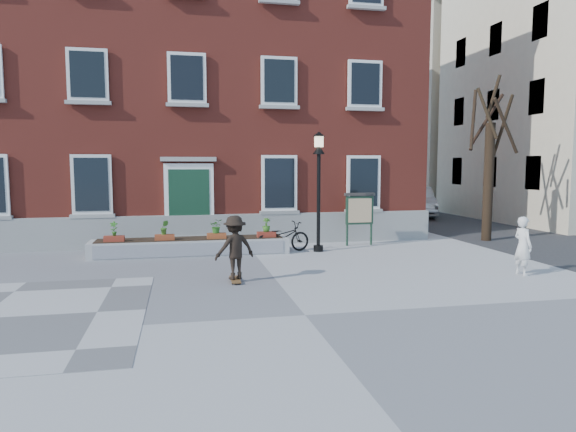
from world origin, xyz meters
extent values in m
plane|color=#9E9EA1|center=(0.00, 0.00, 0.00)|extent=(100.00, 100.00, 0.00)
imported|color=black|center=(0.96, 7.04, 0.50)|extent=(2.00, 1.11, 0.99)
imported|color=silver|center=(10.44, 17.02, 0.81)|extent=(3.17, 5.21, 1.62)
imported|color=white|center=(6.38, 2.35, 0.76)|extent=(0.42, 0.59, 1.53)
cube|color=#973529|center=(-2.00, 14.00, 6.00)|extent=(18.00, 10.00, 12.00)
cube|color=gray|center=(-2.00, 8.88, 0.55)|extent=(18.00, 0.24, 1.10)
cube|color=gray|center=(-2.00, 8.75, 0.10)|extent=(2.60, 0.80, 0.20)
cube|color=gray|center=(-2.00, 8.90, 0.30)|extent=(2.20, 0.50, 0.20)
cube|color=white|center=(-2.00, 8.92, 1.65)|extent=(1.70, 0.12, 2.50)
cube|color=#143823|center=(-2.00, 8.87, 1.55)|extent=(1.40, 0.06, 2.30)
cube|color=#999A95|center=(-2.00, 8.88, 3.05)|extent=(1.90, 0.25, 0.15)
cube|color=silver|center=(-5.20, 8.90, 2.20)|extent=(1.30, 0.10, 2.00)
cube|color=black|center=(-5.20, 8.85, 2.20)|extent=(1.08, 0.04, 1.78)
cube|color=#A3A49E|center=(-5.20, 8.84, 1.14)|extent=(1.44, 0.20, 0.12)
cube|color=silver|center=(-5.20, 8.90, 5.80)|extent=(1.30, 0.10, 1.70)
cube|color=black|center=(-5.20, 8.85, 5.80)|extent=(1.08, 0.04, 1.48)
cube|color=#9C9B96|center=(-5.20, 8.84, 4.89)|extent=(1.44, 0.20, 0.12)
cube|color=white|center=(-2.00, 8.90, 5.80)|extent=(1.30, 0.10, 1.70)
cube|color=black|center=(-2.00, 8.85, 5.80)|extent=(1.08, 0.04, 1.48)
cube|color=#A0A19B|center=(-2.00, 8.84, 4.89)|extent=(1.44, 0.20, 0.12)
cube|color=white|center=(1.20, 8.90, 2.20)|extent=(1.30, 0.10, 2.00)
cube|color=black|center=(1.20, 8.85, 2.20)|extent=(1.08, 0.04, 1.78)
cube|color=gray|center=(1.20, 8.84, 1.14)|extent=(1.44, 0.20, 0.12)
cube|color=white|center=(1.20, 8.90, 5.80)|extent=(1.30, 0.10, 1.70)
cube|color=black|center=(1.20, 8.85, 5.80)|extent=(1.08, 0.04, 1.48)
cube|color=#A7A6A1|center=(1.20, 8.84, 4.89)|extent=(1.44, 0.20, 0.12)
cube|color=#A1A09B|center=(1.20, 8.84, 8.49)|extent=(1.44, 0.20, 0.12)
cube|color=white|center=(4.40, 8.90, 2.20)|extent=(1.30, 0.10, 2.00)
cube|color=black|center=(4.40, 8.85, 2.20)|extent=(1.08, 0.04, 1.78)
cube|color=gray|center=(4.40, 8.84, 1.14)|extent=(1.44, 0.20, 0.12)
cube|color=white|center=(4.40, 8.90, 5.80)|extent=(1.30, 0.10, 1.70)
cube|color=black|center=(4.40, 8.85, 5.80)|extent=(1.08, 0.04, 1.48)
cube|color=#A9A9A4|center=(4.40, 8.84, 4.89)|extent=(1.44, 0.20, 0.12)
cube|color=#AAA9A4|center=(4.40, 8.84, 8.49)|extent=(1.44, 0.20, 0.12)
cube|color=#BBBBB6|center=(-2.00, 7.20, 0.25)|extent=(6.20, 1.10, 0.50)
cube|color=silver|center=(-2.00, 6.64, 0.25)|extent=(5.80, 0.02, 0.40)
cube|color=black|center=(-2.00, 7.20, 0.50)|extent=(5.80, 0.90, 0.06)
cube|color=maroon|center=(-4.30, 6.95, 0.60)|extent=(0.60, 0.25, 0.20)
imported|color=#2D6C20|center=(-4.30, 6.95, 0.92)|extent=(0.24, 0.24, 0.45)
cube|color=brown|center=(-2.80, 6.95, 0.60)|extent=(0.60, 0.25, 0.20)
imported|color=#387021|center=(-2.80, 6.95, 0.92)|extent=(0.25, 0.25, 0.45)
cube|color=#954320|center=(-1.20, 6.95, 0.60)|extent=(0.60, 0.25, 0.20)
imported|color=#2A631D|center=(-1.20, 6.95, 0.92)|extent=(0.40, 0.40, 0.45)
cube|color=maroon|center=(0.40, 6.95, 0.60)|extent=(0.60, 0.25, 0.20)
imported|color=#356B20|center=(0.40, 6.95, 0.92)|extent=(0.25, 0.25, 0.45)
cylinder|color=black|center=(9.00, 8.00, 2.20)|extent=(0.36, 0.36, 4.40)
cylinder|color=#2F2215|center=(9.51, 8.00, 4.29)|extent=(0.12, 1.12, 2.23)
cylinder|color=black|center=(9.17, 8.52, 4.55)|extent=(1.18, 0.49, 1.97)
cylinder|color=black|center=(8.51, 8.36, 4.55)|extent=(0.88, 1.14, 2.35)
cylinder|color=black|center=(8.70, 7.78, 4.73)|extent=(0.60, 0.77, 1.90)
cylinder|color=#302115|center=(9.20, 7.37, 4.24)|extent=(1.39, 0.55, 1.95)
cylinder|color=#312316|center=(9.16, 8.13, 5.37)|extent=(0.43, 0.48, 1.58)
cube|color=#353537|center=(12.00, 18.00, 0.00)|extent=(8.00, 36.00, 0.01)
cube|color=beige|center=(18.00, 26.00, 6.50)|extent=(10.00, 11.00, 13.00)
cube|color=#35302E|center=(18.00, 26.00, 13.25)|extent=(10.40, 11.40, 0.50)
cube|color=black|center=(13.04, 10.80, 2.50)|extent=(0.08, 1.00, 1.50)
cube|color=black|center=(13.04, 14.00, 2.50)|extent=(0.08, 1.00, 1.50)
cube|color=black|center=(13.04, 17.20, 2.50)|extent=(0.08, 1.00, 1.50)
cube|color=black|center=(13.04, 10.80, 5.80)|extent=(0.08, 1.00, 1.50)
cube|color=black|center=(13.04, 14.00, 5.80)|extent=(0.08, 1.00, 1.50)
cube|color=black|center=(13.04, 17.20, 5.80)|extent=(0.08, 1.00, 1.50)
cube|color=black|center=(13.04, 10.80, 9.00)|extent=(0.08, 1.00, 1.50)
cube|color=black|center=(13.04, 14.00, 9.00)|extent=(0.08, 1.00, 1.50)
cube|color=black|center=(13.04, 17.20, 9.00)|extent=(0.08, 1.00, 1.50)
cylinder|color=black|center=(2.14, 6.94, 0.10)|extent=(0.32, 0.32, 0.20)
cylinder|color=black|center=(2.14, 6.94, 1.60)|extent=(0.12, 0.12, 3.20)
cone|color=black|center=(2.14, 6.94, 3.35)|extent=(0.40, 0.40, 0.30)
cube|color=beige|center=(2.14, 6.94, 3.60)|extent=(0.24, 0.24, 0.34)
cone|color=black|center=(2.14, 6.94, 3.85)|extent=(0.40, 0.40, 0.16)
cylinder|color=#183122|center=(3.45, 7.89, 0.90)|extent=(0.08, 0.08, 1.80)
cylinder|color=#193222|center=(4.35, 7.89, 0.90)|extent=(0.08, 0.08, 1.80)
cube|color=#1A3524|center=(3.90, 7.89, 1.25)|extent=(1.00, 0.10, 1.00)
cube|color=beige|center=(3.90, 7.83, 1.25)|extent=(0.85, 0.02, 0.85)
cube|color=#3A3532|center=(3.90, 7.89, 1.82)|extent=(1.10, 0.16, 0.10)
cube|color=brown|center=(-1.02, 3.07, 0.06)|extent=(0.22, 0.78, 0.03)
cylinder|color=black|center=(-1.11, 2.79, 0.03)|extent=(0.03, 0.05, 0.05)
cylinder|color=black|center=(-0.93, 2.79, 0.03)|extent=(0.03, 0.05, 0.05)
cylinder|color=black|center=(-1.11, 3.35, 0.03)|extent=(0.03, 0.05, 0.05)
cylinder|color=black|center=(-0.93, 3.35, 0.03)|extent=(0.03, 0.05, 0.05)
imported|color=black|center=(-1.02, 3.07, 0.85)|extent=(1.14, 0.86, 1.56)
camera|label=1|loc=(-2.27, -9.27, 2.86)|focal=32.00mm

